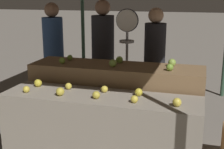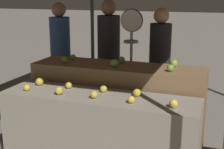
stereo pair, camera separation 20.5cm
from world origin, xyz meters
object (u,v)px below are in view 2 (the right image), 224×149
object	(u,v)px
person_vendor_at_scale	(160,56)
person_customer_left	(60,48)
person_customer_right	(109,49)
produce_scale	(131,41)

from	to	relation	value
person_vendor_at_scale	person_customer_left	size ratio (longest dim) A/B	0.97
person_vendor_at_scale	person_customer_left	xyz separation A→B (m)	(-1.61, -0.00, 0.03)
person_customer_left	person_customer_right	xyz separation A→B (m)	(0.81, 0.05, 0.02)
person_vendor_at_scale	person_customer_left	world-z (taller)	person_customer_left
produce_scale	person_customer_left	size ratio (longest dim) A/B	0.96
produce_scale	person_customer_left	bearing A→B (deg)	166.28
produce_scale	person_customer_right	bearing A→B (deg)	142.18
person_customer_left	produce_scale	bearing A→B (deg)	144.33
person_customer_left	person_vendor_at_scale	bearing A→B (deg)	158.20
person_customer_right	produce_scale	bearing A→B (deg)	112.75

